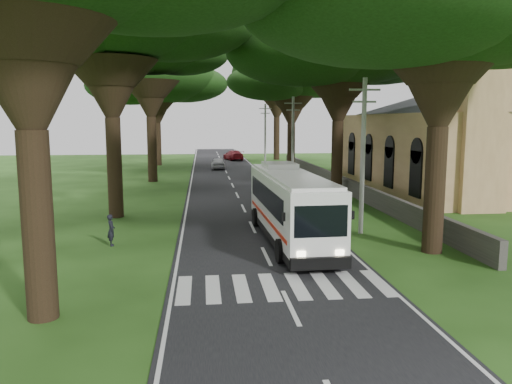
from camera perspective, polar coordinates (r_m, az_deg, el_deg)
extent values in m
plane|color=#224513|center=(19.91, 1.93, -8.95)|extent=(140.00, 140.00, 0.00)
cube|color=black|center=(44.31, -2.61, 0.57)|extent=(8.00, 120.00, 0.04)
cube|color=silver|center=(18.03, 2.84, -10.80)|extent=(8.00, 3.00, 0.01)
cube|color=#383533|center=(44.72, 9.06, 1.31)|extent=(0.35, 50.00, 1.20)
cube|color=tan|center=(45.86, 20.75, 4.32)|extent=(12.00, 22.00, 6.40)
pyramid|color=#595960|center=(45.87, 21.09, 11.06)|extent=(14.00, 24.00, 2.20)
cube|color=tan|center=(35.57, 23.83, 6.09)|extent=(3.00, 3.00, 10.00)
cone|color=#595960|center=(35.90, 24.38, 15.37)|extent=(4.00, 4.00, 1.60)
cylinder|color=gray|center=(26.22, 12.11, 3.92)|extent=(0.24, 0.24, 8.00)
cube|color=gray|center=(26.20, 12.33, 11.35)|extent=(1.60, 0.10, 0.10)
cube|color=gray|center=(26.17, 12.29, 10.04)|extent=(1.20, 0.10, 0.10)
cylinder|color=gray|center=(45.62, 4.22, 5.81)|extent=(0.24, 0.24, 8.00)
cube|color=gray|center=(45.61, 4.27, 10.08)|extent=(1.60, 0.10, 0.10)
cube|color=gray|center=(45.59, 4.26, 9.33)|extent=(1.20, 0.10, 0.10)
cylinder|color=gray|center=(65.38, 1.06, 6.54)|extent=(0.24, 0.24, 8.00)
cube|color=gray|center=(65.37, 1.07, 9.52)|extent=(1.60, 0.10, 0.10)
cube|color=gray|center=(65.36, 1.06, 8.99)|extent=(1.20, 0.10, 0.10)
cylinder|color=black|center=(15.89, -23.66, -3.64)|extent=(0.90, 0.90, 5.59)
cone|color=black|center=(15.68, -24.67, 13.42)|extent=(3.20, 3.20, 3.80)
cylinder|color=black|center=(31.42, -15.86, 2.67)|extent=(0.90, 0.90, 6.04)
cone|color=black|center=(31.36, -16.22, 11.65)|extent=(3.20, 3.20, 3.80)
ellipsoid|color=black|center=(31.97, -16.56, 19.68)|extent=(14.59, 14.59, 6.13)
cylinder|color=black|center=(49.15, -11.79, 4.78)|extent=(0.90, 0.90, 6.21)
cone|color=black|center=(49.13, -11.97, 10.62)|extent=(3.20, 3.20, 3.80)
ellipsoid|color=black|center=(49.56, -12.13, 16.03)|extent=(12.53, 12.53, 5.26)
cylinder|color=black|center=(67.16, -11.15, 5.37)|extent=(0.90, 0.90, 5.53)
cone|color=black|center=(67.11, -11.26, 9.35)|extent=(3.20, 3.20, 3.80)
ellipsoid|color=black|center=(67.31, -11.36, 12.64)|extent=(15.58, 15.58, 6.55)
cylinder|color=black|center=(23.40, 19.74, 0.17)|extent=(0.90, 0.90, 5.59)
cone|color=black|center=(23.26, 20.31, 11.70)|extent=(3.20, 3.20, 3.80)
cylinder|color=black|center=(40.39, 9.24, 3.88)|extent=(0.90, 0.90, 5.82)
cone|color=black|center=(40.33, 9.40, 10.71)|extent=(3.20, 3.20, 3.80)
ellipsoid|color=black|center=(40.74, 9.54, 16.64)|extent=(16.30, 16.30, 6.84)
cylinder|color=black|center=(57.83, 4.03, 5.06)|extent=(0.90, 0.90, 5.49)
cone|color=black|center=(57.77, 4.07, 9.67)|extent=(3.20, 3.20, 3.80)
ellipsoid|color=black|center=(57.99, 4.11, 13.44)|extent=(13.61, 13.61, 5.72)
cylinder|color=black|center=(75.72, 2.37, 6.13)|extent=(0.90, 0.90, 6.36)
cone|color=black|center=(75.71, 2.39, 9.98)|extent=(3.20, 3.20, 3.80)
ellipsoid|color=black|center=(76.02, 2.41, 13.65)|extent=(12.83, 12.83, 5.39)
cube|color=white|center=(24.30, 3.92, -1.45)|extent=(2.70, 11.33, 2.77)
cube|color=black|center=(24.51, 3.80, -0.42)|extent=(2.69, 9.27, 1.03)
cube|color=black|center=(24.56, 3.89, -4.53)|extent=(2.74, 11.37, 0.33)
cube|color=red|center=(24.41, 3.91, -2.92)|extent=(2.71, 10.21, 0.17)
cube|color=white|center=(24.10, 3.96, 1.93)|extent=(2.49, 10.76, 0.17)
cylinder|color=black|center=(20.75, 2.83, -6.77)|extent=(0.36, 1.04, 1.03)
cylinder|color=black|center=(21.30, 9.09, -6.47)|extent=(0.36, 1.04, 1.03)
cylinder|color=black|center=(27.79, 0.02, -2.92)|extent=(0.36, 1.04, 1.03)
cylinder|color=black|center=(28.21, 4.75, -2.78)|extent=(0.36, 1.04, 1.03)
imported|color=#AEADB2|center=(60.66, -4.35, 3.29)|extent=(1.70, 4.12, 1.39)
imported|color=maroon|center=(74.48, -2.59, 4.23)|extent=(3.14, 5.36, 1.46)
imported|color=black|center=(24.50, -16.22, -4.20)|extent=(0.50, 0.62, 1.50)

